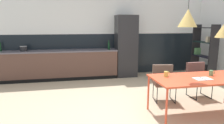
% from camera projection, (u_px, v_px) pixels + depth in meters
% --- Properties ---
extents(ground_plane, '(9.23, 9.23, 0.00)m').
position_uv_depth(ground_plane, '(136.00, 117.00, 3.65)').
color(ground_plane, tan).
extents(back_wall_splashback_dark, '(7.10, 0.12, 1.38)m').
position_uv_depth(back_wall_splashback_dark, '(107.00, 54.00, 6.74)').
color(back_wall_splashback_dark, black).
rests_on(back_wall_splashback_dark, ground).
extents(back_wall_panel_upper, '(7.10, 0.12, 1.38)m').
position_uv_depth(back_wall_panel_upper, '(106.00, 13.00, 6.48)').
color(back_wall_panel_upper, silver).
rests_on(back_wall_panel_upper, back_wall_splashback_dark).
extents(kitchen_counter, '(3.66, 0.63, 0.91)m').
position_uv_depth(kitchen_counter, '(59.00, 65.00, 6.14)').
color(kitchen_counter, brown).
rests_on(kitchen_counter, ground).
extents(refrigerator_column, '(0.66, 0.60, 1.99)m').
position_uv_depth(refrigerator_column, '(126.00, 46.00, 6.44)').
color(refrigerator_column, '#232326').
rests_on(refrigerator_column, ground).
extents(dining_table, '(1.86, 0.87, 0.73)m').
position_uv_depth(dining_table, '(202.00, 79.00, 3.63)').
color(dining_table, '#E04C2D').
rests_on(dining_table, ground).
extents(armchair_head_of_table, '(0.56, 0.55, 0.79)m').
position_uv_depth(armchair_head_of_table, '(164.00, 78.00, 4.40)').
color(armchair_head_of_table, brown).
rests_on(armchair_head_of_table, ground).
extents(armchair_facing_counter, '(0.51, 0.49, 0.80)m').
position_uv_depth(armchair_facing_counter, '(198.00, 76.00, 4.64)').
color(armchair_facing_counter, brown).
rests_on(armchair_facing_counter, ground).
extents(open_book, '(0.30, 0.21, 0.02)m').
position_uv_depth(open_book, '(202.00, 79.00, 3.50)').
color(open_book, white).
rests_on(open_book, dining_table).
extents(mug_white_ceramic, '(0.12, 0.08, 0.10)m').
position_uv_depth(mug_white_ceramic, '(166.00, 74.00, 3.68)').
color(mug_white_ceramic, gold).
rests_on(mug_white_ceramic, dining_table).
extents(mug_glass_clear, '(0.12, 0.08, 0.10)m').
position_uv_depth(mug_glass_clear, '(211.00, 73.00, 3.75)').
color(mug_glass_clear, '#5B8456').
rests_on(mug_glass_clear, dining_table).
extents(cooking_pot, '(0.21, 0.21, 0.18)m').
position_uv_depth(cooking_pot, '(24.00, 49.00, 5.87)').
color(cooking_pot, black).
rests_on(cooking_pot, kitchen_counter).
extents(bottle_spice_small, '(0.06, 0.06, 0.34)m').
position_uv_depth(bottle_spice_small, '(0.00, 46.00, 5.88)').
color(bottle_spice_small, '#0F3319').
rests_on(bottle_spice_small, kitchen_counter).
extents(bottle_oil_tall, '(0.07, 0.07, 0.29)m').
position_uv_depth(bottle_oil_tall, '(109.00, 46.00, 6.27)').
color(bottle_oil_tall, '#0F3319').
rests_on(bottle_oil_tall, kitchen_counter).
extents(open_shelf_unit, '(0.30, 0.90, 1.69)m').
position_uv_depth(open_shelf_unit, '(204.00, 51.00, 6.20)').
color(open_shelf_unit, black).
rests_on(open_shelf_unit, ground).
extents(pendant_lamp_over_table_near, '(0.33, 0.33, 1.08)m').
position_uv_depth(pendant_lamp_over_table_near, '(188.00, 18.00, 3.37)').
color(pendant_lamp_over_table_near, black).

